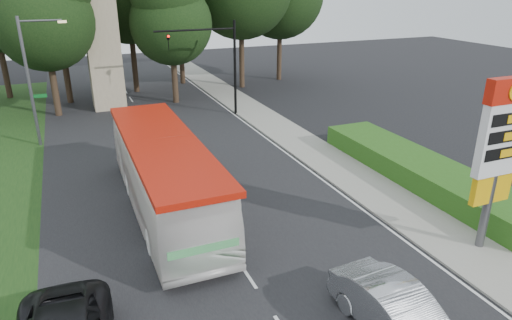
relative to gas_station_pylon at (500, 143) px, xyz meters
name	(u,v)px	position (x,y,z in m)	size (l,w,h in m)	color
road_surface	(189,187)	(-9.20, 10.01, -4.44)	(14.00, 80.00, 0.02)	black
sidewalk_right	(331,163)	(-0.70, 10.01, -4.39)	(3.00, 80.00, 0.12)	gray
hedge	(421,171)	(2.30, 6.01, -3.85)	(3.00, 14.00, 1.20)	#285216
gas_station_pylon	(500,143)	(0.00, 0.00, 0.00)	(2.10, 0.45, 6.85)	#59595E
traffic_signal_mast	(218,56)	(-3.52, 22.00, 0.22)	(6.10, 0.35, 7.20)	black
streetlight_signs	(32,76)	(-16.19, 20.01, -0.01)	(2.75, 0.98, 8.00)	#59595E
monument	(103,45)	(-11.20, 28.01, 0.66)	(3.00, 3.00, 10.05)	gray
tree_monument_right	(170,6)	(-5.70, 27.51, 3.56)	(6.72, 6.72, 13.20)	#2D2116
transit_bus	(165,176)	(-10.79, 7.90, -2.70)	(2.93, 12.53, 3.49)	white
sedan_silver	(399,314)	(-6.20, -2.66, -3.64)	(1.70, 4.88, 1.61)	#ABADB3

